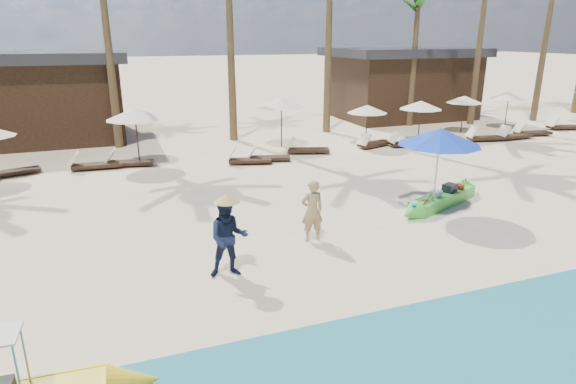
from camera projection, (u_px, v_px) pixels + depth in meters
name	position (u px, v px, depth m)	size (l,w,h in m)	color
ground	(290.00, 263.00, 11.16)	(240.00, 240.00, 0.00)	#F8E2B7
green_canoe	(442.00, 199.00, 14.96)	(4.48, 2.14, 0.60)	#4DD13F
tourist	(312.00, 211.00, 12.19)	(0.59, 0.39, 1.62)	tan
vendor_green	(228.00, 238.00, 10.36)	(0.86, 0.67, 1.77)	#161F3E
blue_umbrella	(440.00, 137.00, 13.68)	(2.36, 2.36, 2.54)	#99999E
lounger_4_left	(11.00, 171.00, 18.07)	(1.86, 1.05, 0.61)	#362416
lounger_4_right	(93.00, 164.00, 18.91)	(2.01, 0.71, 0.67)	#362416
resort_parasol_5	(135.00, 114.00, 18.85)	(2.27, 2.27, 2.34)	#362416
lounger_5_left	(127.00, 161.00, 19.36)	(1.95, 0.99, 0.63)	#362416
resort_parasol_6	(281.00, 102.00, 22.21)	(2.25, 2.25, 2.32)	#362416
lounger_6_left	(247.00, 159.00, 19.73)	(1.91, 1.03, 0.62)	#362416
lounger_6_right	(267.00, 157.00, 20.16)	(1.85, 1.00, 0.60)	#362416
resort_parasol_7	(367.00, 109.00, 22.47)	(1.90, 1.90, 1.96)	#362416
lounger_7_left	(305.00, 149.00, 21.48)	(2.03, 1.15, 0.66)	#362416
lounger_7_right	(373.00, 143.00, 22.67)	(2.00, 1.14, 0.65)	#362416
resort_parasol_8	(421.00, 105.00, 22.94)	(2.02, 2.02, 2.08)	#362416
lounger_8_left	(407.00, 142.00, 22.78)	(2.00, 0.84, 0.66)	#362416
resort_parasol_9	(464.00, 99.00, 25.72)	(1.92, 1.92, 1.97)	#362416
lounger_9_left	(484.00, 137.00, 23.98)	(2.06, 0.99, 0.67)	#362416
lounger_9_right	(513.00, 135.00, 24.38)	(1.97, 0.66, 0.66)	#362416
resort_parasol_10	(509.00, 95.00, 26.76)	(2.00, 2.00, 2.06)	#362416
lounger_10_left	(531.00, 132.00, 25.23)	(2.06, 0.97, 0.67)	#362416
lounger_10_right	(564.00, 126.00, 26.89)	(2.07, 1.13, 0.67)	#362416
lounger_11_left	(561.00, 126.00, 27.01)	(1.87, 0.87, 0.61)	#362416
pavilion_west	(13.00, 97.00, 23.50)	(10.80, 6.60, 4.30)	#362416
pavilion_east	(400.00, 82.00, 30.68)	(8.80, 6.60, 4.30)	#362416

